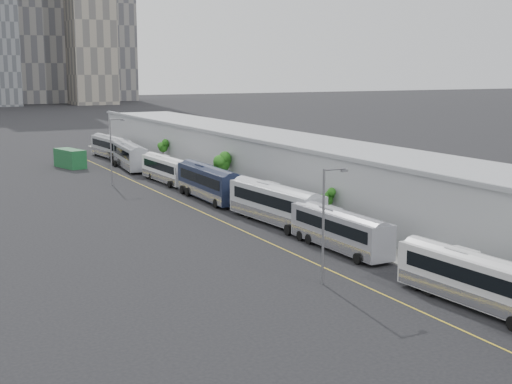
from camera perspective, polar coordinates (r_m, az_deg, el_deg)
sidewalk at (r=70.36m, az=8.02°, el=-2.78°), size 10.00×170.00×0.12m
lane_line at (r=65.01m, az=0.41°, el=-3.78°), size 0.12×160.00×0.02m
depot at (r=72.05m, az=10.68°, el=0.24°), size 12.45×160.40×7.20m
bus_2 at (r=48.80m, az=17.19°, el=-7.09°), size 3.33×12.23×3.53m
bus_3 at (r=61.12m, az=6.72°, el=-3.32°), size 2.70×12.04×3.51m
bus_4 at (r=70.98m, az=1.58°, el=-1.24°), size 3.77×13.78×3.98m
bus_5 at (r=84.03m, az=-3.75°, el=0.51°), size 3.06×13.87×4.04m
bus_6 at (r=97.41m, az=-7.17°, el=1.63°), size 2.92×12.33×3.58m
bus_7 at (r=111.53m, az=-10.04°, el=2.68°), size 4.12×13.77×3.96m
bus_8 at (r=125.54m, az=-11.54°, el=3.40°), size 3.49×13.35×3.86m
tree_2 at (r=69.10m, az=5.70°, el=-0.59°), size 1.17×1.17×3.53m
tree_3 at (r=89.13m, az=-2.76°, el=2.45°), size 2.09×2.09×4.92m
tree_4 at (r=109.93m, az=-7.45°, el=3.61°), size 1.40×1.40×4.27m
street_lamp_near at (r=50.92m, az=5.60°, el=-2.05°), size 2.04×0.22×8.40m
street_lamp_far at (r=96.16m, az=-11.43°, el=3.56°), size 2.04×0.22×8.81m
shipping_container at (r=115.09m, az=-14.66°, el=2.61°), size 3.94×6.71×2.88m
suv at (r=126.10m, az=-14.54°, el=2.98°), size 5.08×7.08×1.79m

